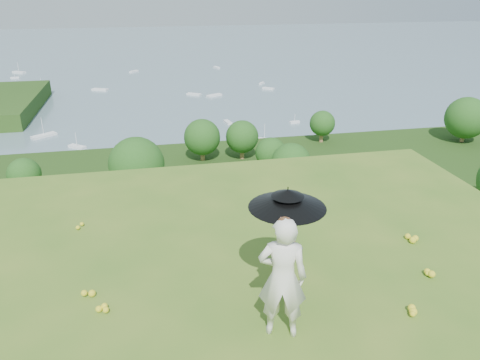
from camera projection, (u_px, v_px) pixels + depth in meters
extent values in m
plane|color=#447220|center=(224.00, 340.00, 6.64)|extent=(14.00, 14.00, 0.00)
cube|color=#1B370F|center=(171.00, 327.00, 49.53)|extent=(140.00, 56.00, 22.00)
cube|color=#685F53|center=(159.00, 215.00, 88.33)|extent=(170.00, 28.00, 8.00)
plane|color=slate|center=(144.00, 65.00, 236.29)|extent=(700.00, 700.00, 0.00)
imported|color=white|center=(282.00, 278.00, 6.45)|extent=(0.78, 0.63, 1.87)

